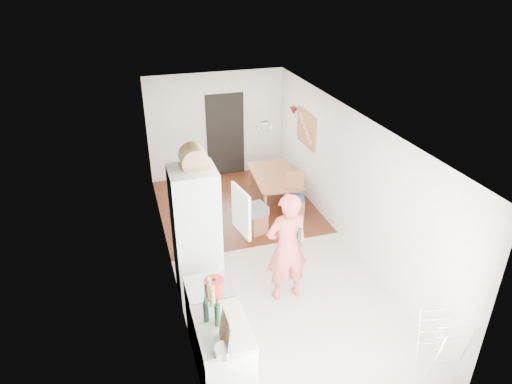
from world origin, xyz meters
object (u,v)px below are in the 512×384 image
person (287,238)px  dining_table (275,189)px  drying_rack (441,343)px  dining_chair (294,197)px  stool (256,223)px

person → dining_table: size_ratio=1.53×
dining_table → drying_rack: drying_rack is taller
drying_rack → person: bearing=139.6°
dining_chair → drying_rack: size_ratio=1.14×
stool → drying_rack: (1.27, -3.81, 0.20)m
stool → drying_rack: size_ratio=0.52×
person → stool: bearing=-95.4°
drying_rack → stool: bearing=121.9°
stool → drying_rack: bearing=-71.5°
dining_chair → stool: (-0.89, -0.31, -0.26)m
person → stool: size_ratio=4.91×
stool → drying_rack: drying_rack is taller
dining_chair → dining_table: bearing=112.2°
drying_rack → dining_chair: bearing=108.8°
stool → person: bearing=-93.4°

